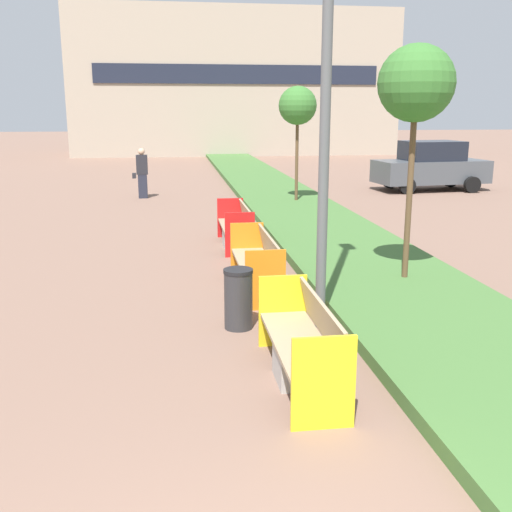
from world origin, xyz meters
name	(u,v)px	position (x,y,z in m)	size (l,w,h in m)	color
planter_grass_strip	(324,231)	(3.20, 12.00, 0.09)	(2.80, 120.00, 0.18)	#426B33
building_backdrop	(234,84)	(4.00, 40.95, 4.77)	(21.86, 6.14, 9.54)	tan
bench_yellow_frame	(303,350)	(0.94, 4.08, 0.37)	(0.65, 2.16, 0.94)	#ADA8A0
bench_orange_frame	(258,267)	(0.94, 7.71, 0.37)	(0.65, 2.30, 0.94)	#ADA8A0
bench_red_frame	(236,230)	(0.94, 11.05, 0.37)	(0.65, 2.10, 0.94)	#ADA8A0
litter_bin	(238,299)	(0.41, 5.86, 0.43)	(0.41, 0.41, 0.85)	#2D2D30
street_lamp_post	(328,8)	(1.55, 5.76, 4.21)	(0.24, 0.44, 7.65)	#56595B
sapling_tree_near	(416,85)	(3.47, 7.47, 3.37)	(1.24, 1.24, 4.01)	brown
sapling_tree_far	(298,106)	(3.47, 16.69, 3.10)	(1.19, 1.19, 3.72)	brown
pedestrian_walking	(142,173)	(-1.48, 19.08, 0.88)	(0.53, 0.24, 1.72)	#232633
parked_car_distant	(431,166)	(9.30, 19.69, 0.91)	(4.36, 2.18, 1.86)	#474C51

